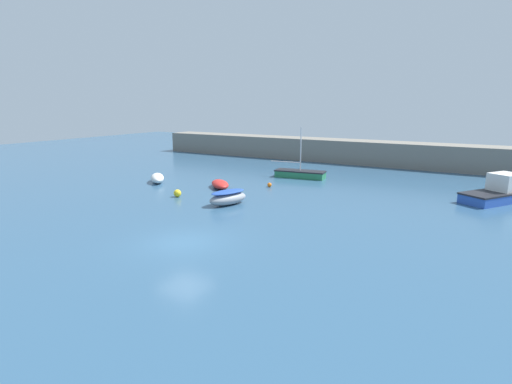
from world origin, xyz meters
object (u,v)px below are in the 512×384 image
rowboat_with_red_cover (228,197)px  rowboat_white_midwater (220,184)px  motorboat_with_cabin (501,192)px  mooring_buoy_orange (269,185)px  sailboat_short_mast (300,174)px  rowboat_blue_near (157,178)px  mooring_buoy_yellow (177,193)px

rowboat_with_red_cover → rowboat_white_midwater: (-3.78, 4.30, -0.19)m
motorboat_with_cabin → mooring_buoy_orange: size_ratio=17.49×
sailboat_short_mast → mooring_buoy_orange: sailboat_short_mast is taller
rowboat_blue_near → sailboat_short_mast: size_ratio=0.53×
motorboat_with_cabin → rowboat_white_midwater: size_ratio=2.11×
mooring_buoy_orange → mooring_buoy_yellow: (-4.26, -6.79, 0.10)m
rowboat_blue_near → mooring_buoy_yellow: rowboat_blue_near is taller
rowboat_blue_near → mooring_buoy_orange: (9.63, 3.39, -0.22)m
motorboat_with_cabin → sailboat_short_mast: 16.52m
mooring_buoy_orange → rowboat_blue_near: bearing=-160.6°
motorboat_with_cabin → sailboat_short_mast: sailboat_short_mast is taller
motorboat_with_cabin → mooring_buoy_yellow: (-21.16, -11.06, -0.39)m
rowboat_blue_near → motorboat_with_cabin: motorboat_with_cabin is taller
rowboat_blue_near → motorboat_with_cabin: 27.61m
rowboat_blue_near → sailboat_short_mast: bearing=85.7°
rowboat_blue_near → mooring_buoy_orange: 10.21m
motorboat_with_cabin → mooring_buoy_yellow: bearing=-29.0°
sailboat_short_mast → mooring_buoy_yellow: sailboat_short_mast is taller
motorboat_with_cabin → rowboat_white_midwater: bearing=-38.3°
rowboat_white_midwater → sailboat_short_mast: (3.81, 7.81, 0.05)m
sailboat_short_mast → rowboat_blue_near: bearing=-146.6°
rowboat_white_midwater → mooring_buoy_orange: bearing=-101.0°
rowboat_with_red_cover → sailboat_short_mast: sailboat_short_mast is taller
motorboat_with_cabin → rowboat_white_midwater: motorboat_with_cabin is taller
rowboat_white_midwater → rowboat_with_red_cover: bearing=174.3°
rowboat_blue_near → rowboat_white_midwater: 6.31m
sailboat_short_mast → mooring_buoy_orange: (-0.42, -5.34, -0.19)m
rowboat_with_red_cover → mooring_buoy_orange: (-0.39, 6.77, -0.33)m
rowboat_white_midwater → sailboat_short_mast: bearing=-73.0°
rowboat_with_red_cover → mooring_buoy_orange: bearing=20.9°
rowboat_with_red_cover → sailboat_short_mast: size_ratio=0.61×
mooring_buoy_yellow → mooring_buoy_orange: bearing=57.9°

